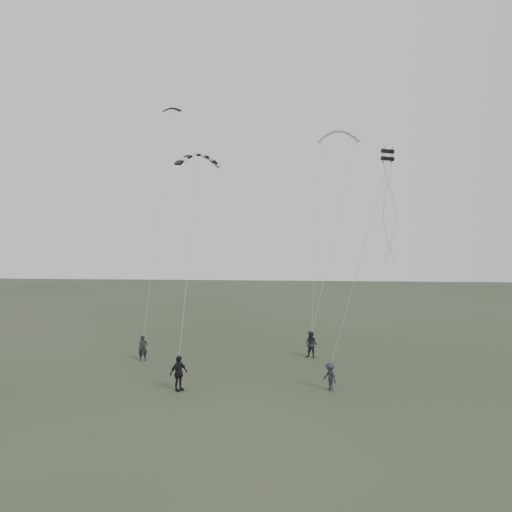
# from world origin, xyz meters

# --- Properties ---
(ground) EXTENTS (140.00, 140.00, 0.00)m
(ground) POSITION_xyz_m (0.00, 0.00, 0.00)
(ground) COLOR #2D3C26
(ground) RESTS_ON ground
(flyer_left) EXTENTS (0.74, 0.62, 1.72)m
(flyer_left) POSITION_xyz_m (-6.52, 4.53, 0.86)
(flyer_left) COLOR black
(flyer_left) RESTS_ON ground
(flyer_right) EXTENTS (1.11, 1.02, 1.84)m
(flyer_right) POSITION_xyz_m (4.83, 6.35, 0.92)
(flyer_right) COLOR black
(flyer_right) RESTS_ON ground
(flyer_center) EXTENTS (1.06, 1.17, 1.92)m
(flyer_center) POSITION_xyz_m (-2.52, -1.78, 0.96)
(flyer_center) COLOR black
(flyer_center) RESTS_ON ground
(flyer_far) EXTENTS (1.03, 1.13, 1.52)m
(flyer_far) POSITION_xyz_m (5.67, -0.97, 0.76)
(flyer_far) COLOR #27272C
(flyer_far) RESTS_ON ground
(kite_dark_small) EXTENTS (1.51, 0.65, 0.63)m
(kite_dark_small) POSITION_xyz_m (-6.35, 11.88, 18.80)
(kite_dark_small) COLOR black
(kite_dark_small) RESTS_ON flyer_left
(kite_pale_large) EXTENTS (3.63, 1.78, 1.64)m
(kite_pale_large) POSITION_xyz_m (7.14, 13.58, 17.10)
(kite_pale_large) COLOR #A7A9AC
(kite_pale_large) RESTS_ON flyer_right
(kite_striped) EXTENTS (3.16, 2.60, 1.35)m
(kite_striped) POSITION_xyz_m (-2.77, 5.13, 13.89)
(kite_striped) COLOR black
(kite_striped) RESTS_ON flyer_center
(kite_box) EXTENTS (0.83, 0.88, 0.79)m
(kite_box) POSITION_xyz_m (9.25, 2.59, 13.28)
(kite_box) COLOR black
(kite_box) RESTS_ON flyer_far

